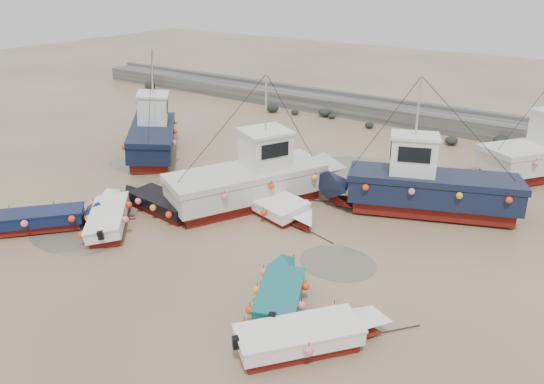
{
  "coord_description": "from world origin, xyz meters",
  "views": [
    {
      "loc": [
        14.18,
        -14.49,
        10.6
      ],
      "look_at": [
        1.88,
        3.31,
        1.4
      ],
      "focal_mm": 35.0,
      "sensor_mm": 36.0,
      "label": 1
    }
  ],
  "objects_px": {
    "dinghy_4": "(159,200)",
    "dinghy_0": "(111,214)",
    "dinghy_5": "(276,204)",
    "person": "(264,179)",
    "cabin_boat_1": "(258,177)",
    "dinghy_2": "(281,289)",
    "dinghy_3": "(311,333)",
    "cabin_boat_2": "(419,185)",
    "cabin_boat_0": "(151,132)",
    "dinghy_1": "(49,217)"
  },
  "relations": [
    {
      "from": "dinghy_0",
      "to": "cabin_boat_1",
      "type": "bearing_deg",
      "value": 11.85
    },
    {
      "from": "dinghy_0",
      "to": "cabin_boat_1",
      "type": "xyz_separation_m",
      "value": [
        3.95,
        5.67,
        0.78
      ]
    },
    {
      "from": "dinghy_0",
      "to": "dinghy_4",
      "type": "bearing_deg",
      "value": 30.16
    },
    {
      "from": "dinghy_3",
      "to": "dinghy_1",
      "type": "bearing_deg",
      "value": -142.53
    },
    {
      "from": "dinghy_5",
      "to": "person",
      "type": "relative_size",
      "value": 3.1
    },
    {
      "from": "dinghy_0",
      "to": "person",
      "type": "bearing_deg",
      "value": 30.78
    },
    {
      "from": "cabin_boat_1",
      "to": "dinghy_2",
      "type": "bearing_deg",
      "value": -22.49
    },
    {
      "from": "cabin_boat_1",
      "to": "dinghy_0",
      "type": "bearing_deg",
      "value": -98.68
    },
    {
      "from": "cabin_boat_1",
      "to": "dinghy_4",
      "type": "bearing_deg",
      "value": -107.76
    },
    {
      "from": "cabin_boat_1",
      "to": "dinghy_3",
      "type": "bearing_deg",
      "value": -19.48
    },
    {
      "from": "dinghy_1",
      "to": "dinghy_4",
      "type": "distance_m",
      "value": 4.8
    },
    {
      "from": "dinghy_2",
      "to": "cabin_boat_2",
      "type": "height_order",
      "value": "cabin_boat_2"
    },
    {
      "from": "dinghy_4",
      "to": "cabin_boat_2",
      "type": "xyz_separation_m",
      "value": [
        10.0,
        6.84,
        0.76
      ]
    },
    {
      "from": "person",
      "to": "dinghy_0",
      "type": "bearing_deg",
      "value": 51.52
    },
    {
      "from": "cabin_boat_0",
      "to": "dinghy_4",
      "type": "bearing_deg",
      "value": -84.4
    },
    {
      "from": "dinghy_3",
      "to": "dinghy_4",
      "type": "height_order",
      "value": "same"
    },
    {
      "from": "cabin_boat_0",
      "to": "cabin_boat_2",
      "type": "xyz_separation_m",
      "value": [
        16.52,
        1.04,
        -0.02
      ]
    },
    {
      "from": "dinghy_1",
      "to": "dinghy_2",
      "type": "bearing_deg",
      "value": 46.83
    },
    {
      "from": "dinghy_3",
      "to": "cabin_boat_2",
      "type": "height_order",
      "value": "cabin_boat_2"
    },
    {
      "from": "dinghy_1",
      "to": "dinghy_5",
      "type": "bearing_deg",
      "value": 83.91
    },
    {
      "from": "dinghy_2",
      "to": "dinghy_4",
      "type": "bearing_deg",
      "value": 136.98
    },
    {
      "from": "dinghy_1",
      "to": "dinghy_3",
      "type": "bearing_deg",
      "value": 39.93
    },
    {
      "from": "dinghy_3",
      "to": "person",
      "type": "distance_m",
      "value": 13.98
    },
    {
      "from": "person",
      "to": "dinghy_4",
      "type": "bearing_deg",
      "value": 51.75
    },
    {
      "from": "dinghy_1",
      "to": "cabin_boat_0",
      "type": "xyz_separation_m",
      "value": [
        -3.89,
        9.83,
        0.79
      ]
    },
    {
      "from": "dinghy_1",
      "to": "cabin_boat_0",
      "type": "relative_size",
      "value": 0.59
    },
    {
      "from": "cabin_boat_2",
      "to": "cabin_boat_0",
      "type": "bearing_deg",
      "value": 72.19
    },
    {
      "from": "dinghy_0",
      "to": "cabin_boat_2",
      "type": "xyz_separation_m",
      "value": [
        10.67,
        9.12,
        0.77
      ]
    },
    {
      "from": "dinghy_1",
      "to": "dinghy_4",
      "type": "bearing_deg",
      "value": 98.41
    },
    {
      "from": "cabin_boat_1",
      "to": "cabin_boat_2",
      "type": "distance_m",
      "value": 7.56
    },
    {
      "from": "dinghy_5",
      "to": "cabin_boat_2",
      "type": "height_order",
      "value": "cabin_boat_2"
    },
    {
      "from": "dinghy_0",
      "to": "dinghy_2",
      "type": "bearing_deg",
      "value": -47.43
    },
    {
      "from": "dinghy_2",
      "to": "person",
      "type": "xyz_separation_m",
      "value": [
        -7.15,
        9.08,
        -0.57
      ]
    },
    {
      "from": "dinghy_4",
      "to": "cabin_boat_1",
      "type": "bearing_deg",
      "value": -37.93
    },
    {
      "from": "dinghy_0",
      "to": "cabin_boat_0",
      "type": "bearing_deg",
      "value": 82.57
    },
    {
      "from": "cabin_boat_0",
      "to": "person",
      "type": "xyz_separation_m",
      "value": [
        8.24,
        0.32,
        -1.34
      ]
    },
    {
      "from": "dinghy_1",
      "to": "person",
      "type": "height_order",
      "value": "dinghy_1"
    },
    {
      "from": "dinghy_3",
      "to": "dinghy_5",
      "type": "bearing_deg",
      "value": 169.63
    },
    {
      "from": "cabin_boat_0",
      "to": "dinghy_3",
      "type": "bearing_deg",
      "value": -73.08
    },
    {
      "from": "dinghy_4",
      "to": "person",
      "type": "relative_size",
      "value": 3.05
    },
    {
      "from": "dinghy_1",
      "to": "person",
      "type": "distance_m",
      "value": 11.05
    },
    {
      "from": "dinghy_4",
      "to": "cabin_boat_1",
      "type": "distance_m",
      "value": 4.78
    },
    {
      "from": "dinghy_2",
      "to": "person",
      "type": "distance_m",
      "value": 11.57
    },
    {
      "from": "dinghy_4",
      "to": "dinghy_5",
      "type": "xyz_separation_m",
      "value": [
        4.79,
        2.74,
        -0.0
      ]
    },
    {
      "from": "dinghy_4",
      "to": "dinghy_0",
      "type": "bearing_deg",
      "value": 169.46
    },
    {
      "from": "cabin_boat_1",
      "to": "cabin_boat_2",
      "type": "height_order",
      "value": "same"
    },
    {
      "from": "dinghy_2",
      "to": "dinghy_4",
      "type": "height_order",
      "value": "same"
    },
    {
      "from": "dinghy_4",
      "to": "cabin_boat_0",
      "type": "relative_size",
      "value": 0.71
    },
    {
      "from": "dinghy_4",
      "to": "cabin_boat_2",
      "type": "height_order",
      "value": "cabin_boat_2"
    },
    {
      "from": "dinghy_2",
      "to": "cabin_boat_1",
      "type": "xyz_separation_m",
      "value": [
        -5.6,
        6.36,
        0.75
      ]
    }
  ]
}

